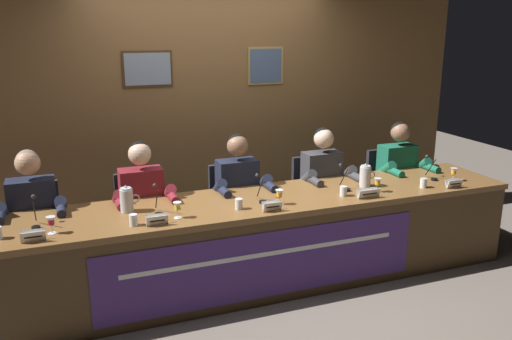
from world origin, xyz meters
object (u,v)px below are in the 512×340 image
at_px(microphone_left, 157,204).
at_px(panelist_center, 240,192).
at_px(conference_table, 261,230).
at_px(nameplate_right, 368,193).
at_px(panelist_far_left, 33,215).
at_px(panelist_right, 325,182).
at_px(chair_far_left, 37,239).
at_px(panelist_left, 144,203).
at_px(nameplate_center, 272,206).
at_px(chair_far_right, 388,194).
at_px(juice_glass_right, 378,183).
at_px(water_pitcher_right_side, 365,176).
at_px(chair_center, 233,213).
at_px(panelist_far_right, 401,173).
at_px(chair_left, 142,225).
at_px(water_pitcher_left_side, 127,200).
at_px(juice_glass_far_left, 51,222).
at_px(nameplate_far_right, 454,183).
at_px(nameplate_far_left, 33,236).
at_px(microphone_far_left, 35,217).
at_px(microphone_center, 261,193).
at_px(nameplate_left, 157,220).
at_px(microphone_far_right, 432,172).
at_px(water_cup_center, 239,205).
at_px(water_cup_left, 133,221).
at_px(chair_right, 315,203).
at_px(water_cup_right, 343,192).
at_px(microphone_right, 345,181).
at_px(juice_glass_center, 279,194).
at_px(juice_glass_left, 177,207).
at_px(juice_glass_far_right, 454,172).
at_px(water_cup_far_right, 423,183).

relative_size(microphone_left, panelist_center, 0.18).
xyz_separation_m(conference_table, nameplate_right, (0.89, -0.18, 0.26)).
distance_m(panelist_far_left, panelist_right, 2.57).
xyz_separation_m(chair_far_left, panelist_left, (0.86, -0.20, 0.28)).
height_order(nameplate_center, chair_far_right, chair_far_right).
bearing_deg(juice_glass_right, water_pitcher_right_side, 92.33).
bearing_deg(chair_center, nameplate_center, -89.25).
bearing_deg(panelist_far_right, panelist_far_left, 180.00).
height_order(chair_left, water_pitcher_left_side, water_pitcher_left_side).
relative_size(juice_glass_far_left, panelist_far_right, 0.10).
xyz_separation_m(chair_far_right, nameplate_far_right, (0.03, -0.92, 0.37)).
relative_size(nameplate_far_left, microphone_far_left, 0.73).
bearing_deg(microphone_center, panelist_far_left, 165.01).
distance_m(nameplate_left, water_pitcher_right_side, 1.93).
distance_m(chair_far_left, microphone_far_right, 3.53).
bearing_deg(water_cup_center, nameplate_far_right, -4.18).
xyz_separation_m(nameplate_far_right, microphone_far_right, (-0.01, 0.29, 0.03)).
relative_size(juice_glass_far_left, chair_left, 0.14).
distance_m(water_cup_left, chair_right, 2.10).
bearing_deg(chair_left, nameplate_center, -46.21).
relative_size(conference_table, water_pitcher_left_side, 21.86).
relative_size(panelist_left, microphone_far_right, 5.59).
bearing_deg(panelist_right, water_cup_center, -151.76).
relative_size(water_cup_right, microphone_right, 0.39).
height_order(nameplate_far_left, microphone_far_left, microphone_far_left).
height_order(conference_table, juice_glass_right, juice_glass_right).
bearing_deg(panelist_far_left, juice_glass_center, -17.70).
distance_m(juice_glass_left, juice_glass_far_right, 2.59).
bearing_deg(microphone_far_right, microphone_right, 179.78).
bearing_deg(water_cup_right, conference_table, 175.43).
distance_m(nameplate_far_left, panelist_left, 1.09).
bearing_deg(panelist_right, nameplate_center, -140.04).
xyz_separation_m(microphone_far_left, juice_glass_right, (2.72, -0.17, 0.01)).
bearing_deg(water_cup_left, microphone_far_right, 4.33).
bearing_deg(microphone_far_left, microphone_center, -1.66).
bearing_deg(microphone_far_left, conference_table, -3.54).
height_order(nameplate_left, water_cup_left, water_cup_left).
distance_m(chair_far_left, microphone_center, 1.90).
xyz_separation_m(chair_left, juice_glass_left, (0.16, -0.80, 0.41)).
bearing_deg(panelist_left, panelist_far_left, 180.00).
bearing_deg(chair_center, chair_far_left, 180.00).
bearing_deg(nameplate_center, juice_glass_center, 47.22).
height_order(microphone_center, water_cup_far_right, microphone_center).
height_order(microphone_far_left, water_cup_right, microphone_far_left).
bearing_deg(juice_glass_right, microphone_far_left, 176.40).
xyz_separation_m(chair_far_left, panelist_far_left, (0.00, -0.20, 0.28)).
bearing_deg(conference_table, water_cup_right, -4.57).
distance_m(chair_center, nameplate_right, 1.31).
height_order(nameplate_right, water_cup_right, water_cup_right).
height_order(conference_table, microphone_right, microphone_right).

